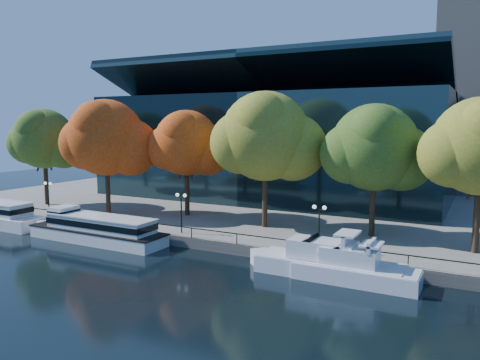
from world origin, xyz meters
The scene contains 15 objects.
ground centered at (0.00, 0.00, 0.00)m, with size 160.00×160.00×0.00m, color black.
promenade centered at (0.00, 36.38, 0.50)m, with size 90.00×67.08×1.00m.
railing centered at (0.00, 3.25, 1.94)m, with size 88.20×0.08×0.99m.
convention_building centered at (-4.00, 31.79, 8.51)m, with size 50.00×24.57×21.43m.
tour_boat centered at (-10.30, 0.73, 1.39)m, with size 17.18×3.83×3.26m.
cruiser_near centered at (13.89, 1.15, 1.16)m, with size 12.88×3.32×3.73m.
cruiser_far centered at (16.15, 0.77, 1.09)m, with size 10.49×2.91×3.43m.
tree_0 centered at (-27.73, 9.53, 9.76)m, with size 10.03×8.23×12.95m.
tree_1 centered at (-15.69, 8.62, 10.09)m, with size 11.53×9.46×13.90m.
tree_2 centered at (-6.58, 12.35, 9.53)m, with size 9.72×7.97×12.59m.
tree_3 centered at (4.43, 10.86, 10.48)m, with size 11.76×9.65×14.38m.
tree_4 centered at (15.42, 12.14, 9.53)m, with size 10.55×8.65×12.93m.
lamp_0 centered at (-21.42, 4.50, 3.98)m, with size 1.26×0.36×4.03m.
lamp_1 centered at (-2.04, 4.50, 3.98)m, with size 1.26×0.36×4.03m.
lamp_2 centered at (12.40, 4.50, 3.98)m, with size 1.26×0.36×4.03m.
Camera 1 is at (24.95, -33.65, 12.08)m, focal length 35.00 mm.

